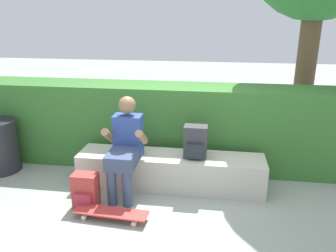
# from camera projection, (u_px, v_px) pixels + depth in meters

# --- Properties ---
(ground_plane) EXTENTS (24.00, 24.00, 0.00)m
(ground_plane) POSITION_uv_depth(u_px,v_px,m) (165.00, 204.00, 3.90)
(ground_plane) COLOR gray
(bench_main) EXTENTS (2.33, 0.48, 0.42)m
(bench_main) POSITION_uv_depth(u_px,v_px,m) (170.00, 171.00, 4.25)
(bench_main) COLOR #BBB5A6
(bench_main) RESTS_ON ground
(person_skater) EXTENTS (0.49, 0.62, 1.17)m
(person_skater) POSITION_uv_depth(u_px,v_px,m) (125.00, 144.00, 3.98)
(person_skater) COLOR #2D4793
(person_skater) RESTS_ON ground
(skateboard_near_person) EXTENTS (0.81, 0.25, 0.09)m
(skateboard_near_person) POSITION_uv_depth(u_px,v_px,m) (111.00, 213.00, 3.60)
(skateboard_near_person) COLOR #BC3833
(skateboard_near_person) RESTS_ON ground
(backpack_on_bench) EXTENTS (0.28, 0.23, 0.40)m
(backpack_on_bench) POSITION_uv_depth(u_px,v_px,m) (195.00, 142.00, 4.07)
(backpack_on_bench) COLOR #333338
(backpack_on_bench) RESTS_ON bench_main
(backpack_on_ground) EXTENTS (0.28, 0.23, 0.40)m
(backpack_on_ground) POSITION_uv_depth(u_px,v_px,m) (85.00, 191.00, 3.80)
(backpack_on_ground) COLOR #B23833
(backpack_on_ground) RESTS_ON ground
(hedge_row) EXTENTS (5.29, 0.64, 1.17)m
(hedge_row) POSITION_uv_depth(u_px,v_px,m) (148.00, 125.00, 4.81)
(hedge_row) COLOR #346B2B
(hedge_row) RESTS_ON ground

